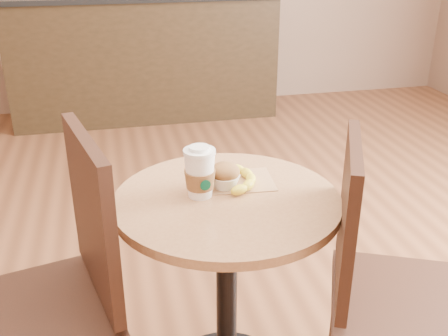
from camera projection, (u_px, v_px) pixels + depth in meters
name	position (u px, v px, depth m)	size (l,w,h in m)	color
cafe_table	(227.00, 256.00, 1.70)	(0.70, 0.70, 0.75)	black
chair_left	(55.00, 296.00, 1.47)	(0.54, 0.54, 1.02)	#321B11
chair_right	(383.00, 285.00, 1.56)	(0.57, 0.57, 0.98)	#321B11
service_counter	(145.00, 57.00, 4.48)	(2.30, 0.65, 1.04)	black
kraft_bag	(236.00, 181.00, 1.71)	(0.24, 0.18, 0.00)	#A67A50
coffee_cup	(200.00, 174.00, 1.59)	(0.10, 0.10, 0.16)	white
muffin	(225.00, 175.00, 1.65)	(0.10, 0.10, 0.09)	white
banana	(240.00, 177.00, 1.70)	(0.12, 0.24, 0.03)	yellow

